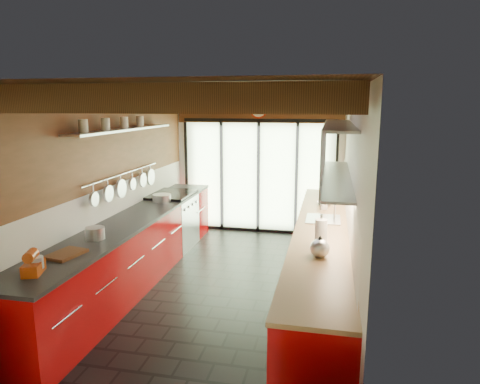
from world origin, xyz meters
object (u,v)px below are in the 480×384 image
at_px(kettle, 320,247).
at_px(bowl, 324,204).
at_px(paper_towel, 321,233).
at_px(stand_mixer, 34,264).
at_px(soap_bottle, 324,203).

height_order(kettle, bowl, kettle).
relative_size(paper_towel, bowl, 1.56).
bearing_deg(paper_towel, stand_mixer, -152.59).
bearing_deg(soap_bottle, stand_mixer, -129.96).
xyz_separation_m(kettle, bowl, (0.00, 2.30, -0.07)).
relative_size(kettle, bowl, 1.11).
distance_m(kettle, paper_towel, 0.33).
bearing_deg(stand_mixer, bowl, 52.37).
xyz_separation_m(stand_mixer, kettle, (2.54, 0.99, 0.01)).
bearing_deg(soap_bottle, paper_towel, -90.00).
relative_size(paper_towel, soap_bottle, 1.78).
distance_m(soap_bottle, bowl, 0.27).
relative_size(stand_mixer, bowl, 1.25).
bearing_deg(paper_towel, bowl, 90.00).
xyz_separation_m(stand_mixer, paper_towel, (2.54, 1.32, 0.06)).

